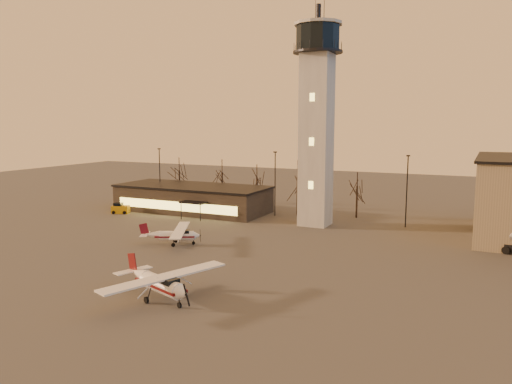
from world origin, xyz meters
TOP-DOWN VIEW (x-y plane):
  - ground at (0.00, 0.00)m, footprint 220.00×220.00m
  - control_tower at (0.00, 30.00)m, footprint 6.80×6.80m
  - terminal at (-21.99, 31.98)m, footprint 25.40×12.20m
  - light_poles at (0.50, 31.00)m, footprint 58.50×12.25m
  - tree_row at (-13.70, 39.16)m, footprint 37.20×9.20m
  - cessna_front at (-1.33, -4.72)m, footprint 9.35×11.39m
  - cessna_rear at (-11.14, 11.71)m, footprint 7.77×9.23m
  - service_cart at (-31.45, 25.14)m, footprint 3.04×2.45m

SIDE VIEW (x-z plane):
  - ground at x=0.00m, z-range 0.00..0.00m
  - service_cart at x=-31.45m, z-range -0.20..1.51m
  - cessna_rear at x=-11.14m, z-range -0.42..2.26m
  - cessna_front at x=-1.33m, z-range -0.51..2.70m
  - terminal at x=-21.99m, z-range 0.01..4.31m
  - light_poles at x=0.50m, z-range 0.34..10.48m
  - tree_row at x=-13.70m, z-range 1.54..10.34m
  - control_tower at x=0.00m, z-range 0.03..32.63m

